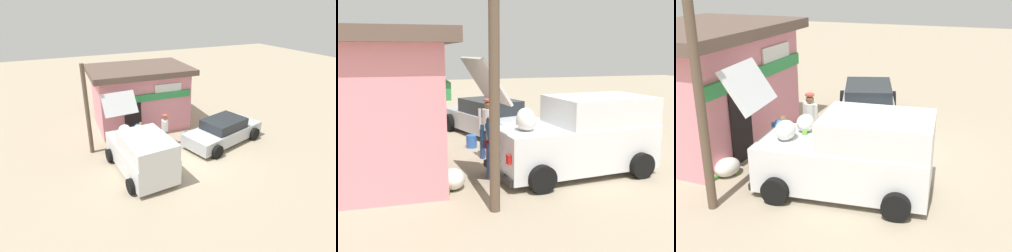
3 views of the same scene
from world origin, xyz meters
The scene contains 9 objects.
ground_plane centered at (0.00, 0.00, 0.00)m, with size 60.00×60.00×0.00m, color tan.
storefront_bar centered at (-1.00, 5.06, 1.79)m, with size 5.82×4.28×3.49m.
delivery_van centered at (-2.71, 0.08, 0.95)m, with size 2.41×4.71×2.90m.
parked_sedan centered at (2.15, 0.99, 0.63)m, with size 4.74×3.00×1.32m.
vendor_standing centered at (-0.81, 1.88, 0.98)m, with size 0.45×0.53×1.71m.
customer_bending centered at (-2.35, 2.15, 0.89)m, with size 0.82×0.57×1.43m.
unloaded_banana_pile centered at (-2.93, 3.30, 0.22)m, with size 0.82×0.70×0.46m.
paint_bucket centered at (0.58, 2.06, 0.20)m, with size 0.33×0.33×0.40m, color blue.
utility_pole centered at (-4.38, 2.73, 2.20)m, with size 0.20×0.20×4.40m, color brown.
Camera 2 is at (-11.05, 4.68, 3.03)m, focal length 41.00 mm.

